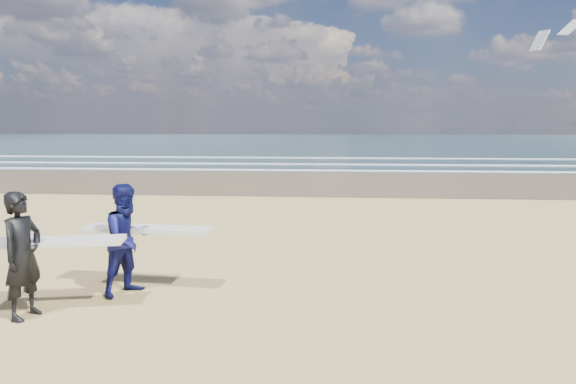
{
  "coord_description": "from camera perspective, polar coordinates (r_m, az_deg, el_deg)",
  "views": [
    {
      "loc": [
        3.25,
        -7.5,
        2.82
      ],
      "look_at": [
        2.14,
        6.0,
        1.0
      ],
      "focal_mm": 32.0,
      "sensor_mm": 36.0,
      "label": 1
    }
  ],
  "objects": [
    {
      "name": "surfer_near",
      "position": [
        8.41,
        -27.11,
        -6.1
      ],
      "size": [
        2.26,
        1.2,
        1.86
      ],
      "color": "black",
      "rests_on": "ground"
    },
    {
      "name": "surfer_far",
      "position": [
        8.92,
        -17.22,
        -4.95
      ],
      "size": [
        2.23,
        1.26,
        1.84
      ],
      "color": "#0C0F45",
      "rests_on": "ground"
    },
    {
      "name": "ocean",
      "position": [
        81.29,
        16.65,
        5.35
      ],
      "size": [
        220.0,
        100.0,
        0.02
      ],
      "primitive_type": "cube",
      "color": "#1B353C",
      "rests_on": "ground"
    }
  ]
}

